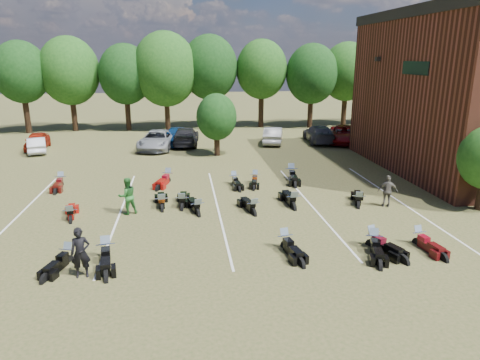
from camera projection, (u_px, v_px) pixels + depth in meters
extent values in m
plane|color=brown|center=(287.00, 227.00, 20.01)|extent=(160.00, 160.00, 0.00)
imported|color=#9A1F0E|center=(37.00, 141.00, 36.66)|extent=(2.14, 4.33, 1.42)
imported|color=silver|center=(37.00, 145.00, 35.35)|extent=(2.42, 4.12, 1.28)
imported|color=gray|center=(157.00, 140.00, 36.67)|extent=(3.55, 6.04, 1.58)
imported|color=black|center=(186.00, 136.00, 38.34)|extent=(2.60, 5.59, 1.58)
imported|color=navy|center=(176.00, 136.00, 38.35)|extent=(2.73, 4.98, 1.61)
imported|color=#9F9F9A|center=(273.00, 135.00, 39.07)|extent=(2.73, 4.89, 1.53)
imported|color=#620507|center=(344.00, 134.00, 39.27)|extent=(4.37, 6.22, 1.58)
imported|color=#3D3C42|center=(319.00, 134.00, 39.60)|extent=(2.67, 5.61, 1.58)
imported|color=black|center=(81.00, 253.00, 15.23)|extent=(0.74, 0.54, 1.87)
imported|color=#276828|center=(127.00, 196.00, 21.41)|extent=(1.13, 1.02, 1.90)
imported|color=#59544C|center=(388.00, 191.00, 22.48)|extent=(1.09, 0.73, 1.71)
cube|color=black|center=(378.00, 59.00, 30.55)|extent=(0.30, 0.40, 0.30)
cube|color=black|center=(415.00, 68.00, 25.94)|extent=(0.06, 3.00, 0.80)
cylinder|color=black|center=(24.00, 113.00, 44.36)|extent=(0.58, 0.58, 4.08)
ellipsoid|color=#1E4C19|center=(18.00, 70.00, 43.17)|extent=(6.00, 6.00, 6.90)
cylinder|color=black|center=(74.00, 112.00, 45.00)|extent=(0.58, 0.58, 4.08)
ellipsoid|color=#1E4C19|center=(69.00, 70.00, 43.81)|extent=(6.00, 6.00, 6.90)
cylinder|color=black|center=(123.00, 111.00, 45.64)|extent=(0.57, 0.58, 4.08)
ellipsoid|color=#1E4C19|center=(119.00, 70.00, 44.45)|extent=(6.00, 6.00, 6.90)
cylinder|color=black|center=(170.00, 111.00, 46.28)|extent=(0.57, 0.58, 4.08)
ellipsoid|color=#1E4C19|center=(168.00, 70.00, 45.09)|extent=(6.00, 6.00, 6.90)
cylinder|color=black|center=(216.00, 110.00, 46.92)|extent=(0.58, 0.58, 4.08)
ellipsoid|color=#1E4C19|center=(215.00, 70.00, 45.73)|extent=(6.00, 6.00, 6.90)
cylinder|color=black|center=(261.00, 109.00, 47.57)|extent=(0.57, 0.58, 4.08)
ellipsoid|color=#1E4C19|center=(261.00, 69.00, 46.37)|extent=(6.00, 6.00, 6.90)
cylinder|color=black|center=(304.00, 108.00, 48.21)|extent=(0.57, 0.58, 4.08)
ellipsoid|color=#1E4C19|center=(306.00, 69.00, 47.02)|extent=(6.00, 6.00, 6.90)
cylinder|color=black|center=(347.00, 108.00, 48.85)|extent=(0.57, 0.58, 4.08)
ellipsoid|color=#1E4C19|center=(349.00, 69.00, 47.66)|extent=(6.00, 6.00, 6.90)
cylinder|color=black|center=(388.00, 107.00, 49.49)|extent=(0.58, 0.58, 4.08)
ellipsoid|color=#1E4C19|center=(392.00, 69.00, 48.30)|extent=(6.00, 6.00, 6.90)
cylinder|color=black|center=(428.00, 107.00, 50.13)|extent=(0.58, 0.58, 4.08)
ellipsoid|color=#1E4C19|center=(433.00, 69.00, 48.94)|extent=(6.00, 6.00, 6.90)
cylinder|color=black|center=(217.00, 144.00, 34.25)|extent=(0.24, 0.24, 1.90)
sphere|color=#1E4C19|center=(217.00, 117.00, 33.65)|extent=(3.20, 3.20, 3.20)
cube|color=silver|center=(17.00, 217.00, 21.20)|extent=(0.10, 14.00, 0.01)
cube|color=silver|center=(120.00, 212.00, 21.84)|extent=(0.10, 14.00, 0.01)
cube|color=silver|center=(218.00, 208.00, 22.48)|extent=(0.10, 14.00, 0.01)
cube|color=silver|center=(310.00, 204.00, 23.12)|extent=(0.10, 14.00, 0.01)
cube|color=silver|center=(397.00, 200.00, 23.76)|extent=(0.10, 14.00, 0.01)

